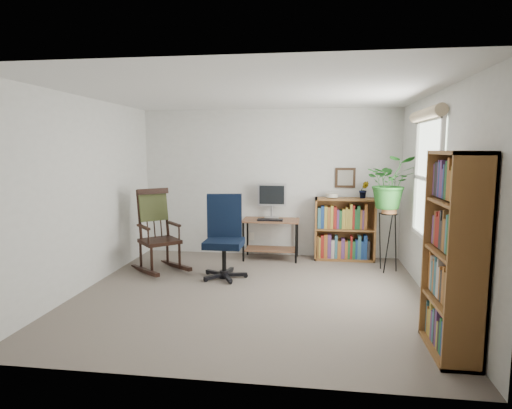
# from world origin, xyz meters

# --- Properties ---
(floor) EXTENTS (4.20, 4.00, 0.00)m
(floor) POSITION_xyz_m (0.00, 0.00, 0.00)
(floor) COLOR slate
(floor) RESTS_ON ground
(ceiling) EXTENTS (4.20, 4.00, 0.00)m
(ceiling) POSITION_xyz_m (0.00, 0.00, 2.40)
(ceiling) COLOR silver
(ceiling) RESTS_ON ground
(wall_back) EXTENTS (4.20, 0.00, 2.40)m
(wall_back) POSITION_xyz_m (0.00, 2.00, 1.20)
(wall_back) COLOR silver
(wall_back) RESTS_ON ground
(wall_front) EXTENTS (4.20, 0.00, 2.40)m
(wall_front) POSITION_xyz_m (0.00, -2.00, 1.20)
(wall_front) COLOR silver
(wall_front) RESTS_ON ground
(wall_left) EXTENTS (0.00, 4.00, 2.40)m
(wall_left) POSITION_xyz_m (-2.10, 0.00, 1.20)
(wall_left) COLOR silver
(wall_left) RESTS_ON ground
(wall_right) EXTENTS (0.00, 4.00, 2.40)m
(wall_right) POSITION_xyz_m (2.10, 0.00, 1.20)
(wall_right) COLOR silver
(wall_right) RESTS_ON ground
(window) EXTENTS (0.12, 1.20, 1.50)m
(window) POSITION_xyz_m (2.06, 0.30, 1.40)
(window) COLOR white
(window) RESTS_ON wall_right
(desk) EXTENTS (0.90, 0.49, 0.64)m
(desk) POSITION_xyz_m (0.06, 1.70, 0.32)
(desk) COLOR brown
(desk) RESTS_ON floor
(monitor) EXTENTS (0.46, 0.16, 0.56)m
(monitor) POSITION_xyz_m (0.06, 1.84, 0.92)
(monitor) COLOR #B5B5BA
(monitor) RESTS_ON desk
(keyboard) EXTENTS (0.40, 0.15, 0.02)m
(keyboard) POSITION_xyz_m (0.06, 1.58, 0.66)
(keyboard) COLOR black
(keyboard) RESTS_ON desk
(office_chair) EXTENTS (0.72, 0.72, 1.16)m
(office_chair) POSITION_xyz_m (-0.47, 0.59, 0.58)
(office_chair) COLOR black
(office_chair) RESTS_ON floor
(rocking_chair) EXTENTS (1.16, 1.19, 1.21)m
(rocking_chair) POSITION_xyz_m (-1.46, 0.81, 0.60)
(rocking_chair) COLOR black
(rocking_chair) RESTS_ON floor
(low_bookshelf) EXTENTS (0.94, 0.31, 0.99)m
(low_bookshelf) POSITION_xyz_m (1.23, 1.82, 0.50)
(low_bookshelf) COLOR brown
(low_bookshelf) RESTS_ON floor
(tall_bookshelf) EXTENTS (0.33, 0.76, 1.74)m
(tall_bookshelf) POSITION_xyz_m (1.92, -1.26, 0.87)
(tall_bookshelf) COLOR brown
(tall_bookshelf) RESTS_ON floor
(plant_stand) EXTENTS (0.31, 0.31, 0.99)m
(plant_stand) POSITION_xyz_m (1.80, 1.24, 0.49)
(plant_stand) COLOR black
(plant_stand) RESTS_ON floor
(spider_plant) EXTENTS (1.69, 1.88, 1.47)m
(spider_plant) POSITION_xyz_m (1.80, 1.24, 1.65)
(spider_plant) COLOR #276D26
(spider_plant) RESTS_ON plant_stand
(potted_plant_small) EXTENTS (0.13, 0.24, 0.11)m
(potted_plant_small) POSITION_xyz_m (1.51, 1.83, 1.05)
(potted_plant_small) COLOR #276D26
(potted_plant_small) RESTS_ON low_bookshelf
(framed_picture) EXTENTS (0.32, 0.04, 0.32)m
(framed_picture) POSITION_xyz_m (1.23, 1.97, 1.30)
(framed_picture) COLOR black
(framed_picture) RESTS_ON wall_back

